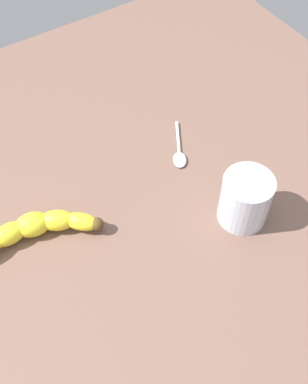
% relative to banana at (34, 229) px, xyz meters
% --- Properties ---
extents(wooden_tabletop, '(1.20, 1.20, 0.03)m').
position_rel_banana_xyz_m(wooden_tabletop, '(-0.12, -0.12, -0.03)').
color(wooden_tabletop, brown).
rests_on(wooden_tabletop, ground).
extents(banana, '(0.09, 0.21, 0.04)m').
position_rel_banana_xyz_m(banana, '(0.00, 0.00, 0.00)').
color(banana, yellow).
rests_on(banana, wooden_tabletop).
extents(smoothie_glass, '(0.08, 0.08, 0.09)m').
position_rel_banana_xyz_m(smoothie_glass, '(-0.15, -0.30, 0.02)').
color(smoothie_glass, silver).
rests_on(smoothie_glass, wooden_tabletop).
extents(teaspoon, '(0.10, 0.07, 0.01)m').
position_rel_banana_xyz_m(teaspoon, '(0.01, -0.28, -0.02)').
color(teaspoon, silver).
rests_on(teaspoon, wooden_tabletop).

